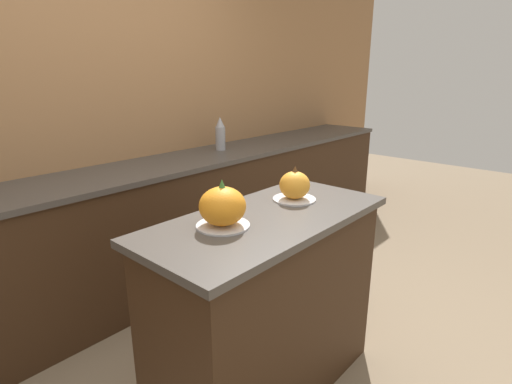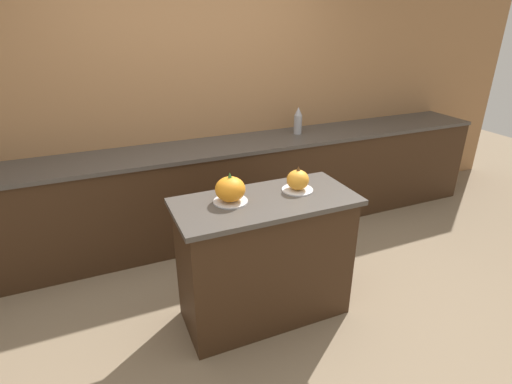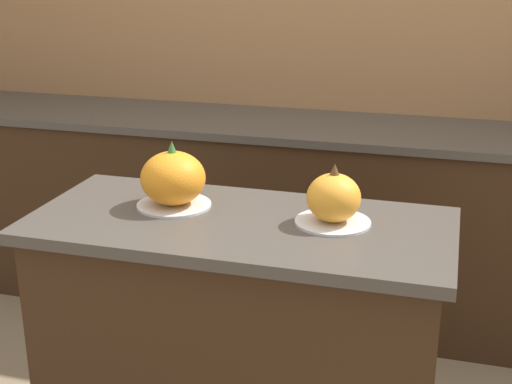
% 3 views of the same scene
% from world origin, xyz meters
% --- Properties ---
extents(wall_back, '(8.00, 0.06, 2.50)m').
position_xyz_m(wall_back, '(0.00, 1.59, 1.25)').
color(wall_back, '#9E7047').
rests_on(wall_back, ground_plane).
extents(kitchen_island, '(1.22, 0.56, 0.94)m').
position_xyz_m(kitchen_island, '(0.00, 0.00, 0.47)').
color(kitchen_island, '#382314').
rests_on(kitchen_island, ground_plane).
extents(back_counter, '(6.00, 0.60, 0.93)m').
position_xyz_m(back_counter, '(0.00, 1.26, 0.47)').
color(back_counter, '#382314').
rests_on(back_counter, ground_plane).
extents(pumpkin_cake_left, '(0.23, 0.23, 0.20)m').
position_xyz_m(pumpkin_cake_left, '(-0.22, 0.06, 1.02)').
color(pumpkin_cake_left, silver).
rests_on(pumpkin_cake_left, kitchen_island).
extents(pumpkin_cake_right, '(0.22, 0.22, 0.18)m').
position_xyz_m(pumpkin_cake_right, '(0.26, 0.05, 1.01)').
color(pumpkin_cake_right, silver).
rests_on(pumpkin_cake_right, kitchen_island).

